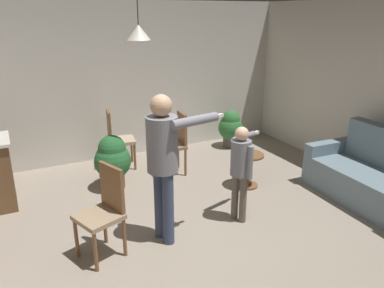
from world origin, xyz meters
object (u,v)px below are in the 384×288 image
(person_child, at_px, (241,164))
(potted_plant_by_wall, at_px, (230,127))
(spare_remote_on_table, at_px, (251,153))
(dining_chair_by_counter, at_px, (104,209))
(dining_chair_spare, at_px, (117,137))
(person_adult, at_px, (164,153))
(side_table_by_couch, at_px, (248,166))
(dining_chair_near_wall, at_px, (175,141))
(potted_plant_corner, at_px, (113,160))
(couch_floral, at_px, (374,179))

(person_child, distance_m, potted_plant_by_wall, 2.80)
(potted_plant_by_wall, distance_m, spare_remote_on_table, 1.83)
(dining_chair_by_counter, xyz_separation_m, dining_chair_spare, (0.81, 2.32, 0.00))
(person_adult, height_order, spare_remote_on_table, person_adult)
(dining_chair_by_counter, bearing_deg, dining_chair_spare, -39.35)
(side_table_by_couch, xyz_separation_m, person_child, (-0.66, -0.75, 0.44))
(dining_chair_near_wall, bearing_deg, person_adult, 157.98)
(potted_plant_corner, bearing_deg, person_adult, -84.35)
(person_adult, height_order, potted_plant_by_wall, person_adult)
(couch_floral, relative_size, person_child, 1.50)
(dining_chair_spare, bearing_deg, dining_chair_near_wall, 60.66)
(couch_floral, relative_size, potted_plant_corner, 2.23)
(side_table_by_couch, height_order, potted_plant_by_wall, potted_plant_by_wall)
(dining_chair_spare, bearing_deg, person_child, 30.34)
(dining_chair_spare, distance_m, potted_plant_by_wall, 2.26)
(person_adult, relative_size, dining_chair_spare, 1.71)
(couch_floral, relative_size, person_adult, 1.08)
(side_table_by_couch, height_order, spare_remote_on_table, spare_remote_on_table)
(side_table_by_couch, height_order, dining_chair_by_counter, dining_chair_by_counter)
(potted_plant_by_wall, bearing_deg, side_table_by_couch, -113.68)
(dining_chair_by_counter, height_order, dining_chair_spare, same)
(person_adult, bearing_deg, dining_chair_spare, 166.81)
(dining_chair_spare, bearing_deg, potted_plant_by_wall, 101.33)
(side_table_by_couch, distance_m, person_adult, 1.96)
(person_child, xyz_separation_m, dining_chair_spare, (-0.87, 2.36, -0.22))
(person_child, bearing_deg, dining_chair_spare, -176.22)
(person_child, bearing_deg, side_table_by_couch, 122.42)
(side_table_by_couch, distance_m, dining_chair_near_wall, 1.25)
(person_adult, height_order, dining_chair_by_counter, person_adult)
(dining_chair_by_counter, relative_size, dining_chair_near_wall, 1.00)
(person_adult, bearing_deg, couch_floral, 71.84)
(couch_floral, height_order, spare_remote_on_table, couch_floral)
(person_adult, relative_size, person_child, 1.39)
(person_child, height_order, dining_chair_near_wall, person_child)
(dining_chair_by_counter, xyz_separation_m, spare_remote_on_table, (2.35, 0.69, -0.01))
(couch_floral, relative_size, dining_chair_near_wall, 1.84)
(potted_plant_corner, distance_m, potted_plant_by_wall, 2.67)
(dining_chair_near_wall, relative_size, potted_plant_by_wall, 1.38)
(dining_chair_near_wall, bearing_deg, potted_plant_by_wall, -59.25)
(side_table_by_couch, distance_m, potted_plant_by_wall, 1.81)
(couch_floral, xyz_separation_m, person_adult, (-2.94, 0.42, 0.73))
(person_adult, xyz_separation_m, potted_plant_corner, (-0.16, 1.60, -0.60))
(dining_chair_near_wall, distance_m, dining_chair_spare, 1.00)
(spare_remote_on_table, bearing_deg, dining_chair_near_wall, 127.44)
(side_table_by_couch, xyz_separation_m, dining_chair_near_wall, (-0.75, 0.97, 0.22))
(person_child, xyz_separation_m, spare_remote_on_table, (0.66, 0.73, -0.22))
(dining_chair_near_wall, bearing_deg, side_table_by_couch, -136.30)
(person_adult, xyz_separation_m, person_child, (1.00, -0.01, -0.30))
(potted_plant_corner, xyz_separation_m, potted_plant_by_wall, (2.54, 0.80, -0.05))
(person_child, height_order, dining_chair_by_counter, person_child)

